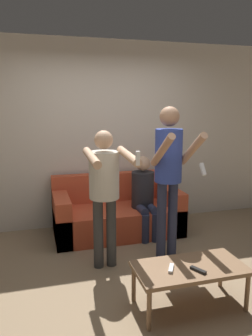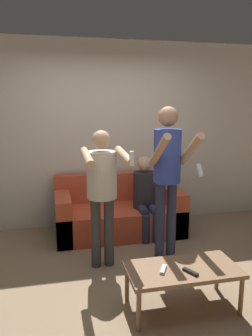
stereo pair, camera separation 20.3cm
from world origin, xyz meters
TOP-DOWN VIEW (x-y plane):
  - ground_plane at (0.00, 0.00)m, footprint 14.00×14.00m
  - wall_back at (0.00, 1.76)m, footprint 6.40×0.06m
  - couch at (0.13, 1.30)m, footprint 1.74×0.86m
  - person_standing_left at (-0.24, 0.34)m, footprint 0.45×0.78m
  - person_standing_right at (0.50, 0.35)m, footprint 0.43×0.67m
  - person_seated at (0.47, 1.11)m, footprint 0.31×0.53m
  - coffee_table at (0.33, -0.57)m, footprint 0.99×0.50m
  - remote_near at (0.35, -0.68)m, footprint 0.10×0.15m
  - remote_far at (0.14, -0.59)m, footprint 0.10×0.15m

SIDE VIEW (x-z plane):
  - ground_plane at x=0.00m, z-range 0.00..0.00m
  - couch at x=0.13m, z-range -0.13..0.67m
  - coffee_table at x=0.33m, z-range 0.15..0.54m
  - remote_near at x=0.35m, z-range 0.39..0.41m
  - remote_far at x=0.14m, z-range 0.39..0.41m
  - person_seated at x=0.47m, z-range 0.04..1.14m
  - person_standing_left at x=-0.24m, z-range 0.20..1.73m
  - person_standing_right at x=0.50m, z-range 0.22..1.99m
  - wall_back at x=0.00m, z-range 0.00..2.70m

